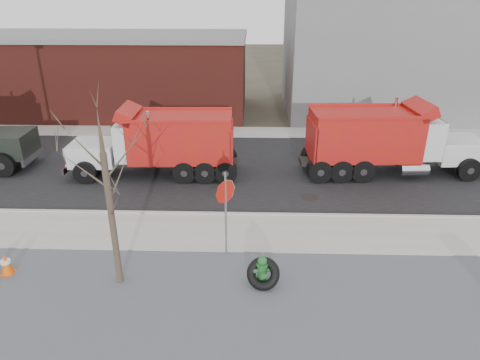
{
  "coord_description": "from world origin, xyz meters",
  "views": [
    {
      "loc": [
        0.61,
        -12.74,
        7.77
      ],
      "look_at": [
        0.17,
        1.72,
        1.4
      ],
      "focal_mm": 32.0,
      "sensor_mm": 36.0,
      "label": 1
    }
  ],
  "objects_px": {
    "fire_hydrant": "(262,272)",
    "truck_tire": "(263,274)",
    "dump_truck_red_b": "(161,141)",
    "dump_truck_red_a": "(386,138)",
    "stop_sign": "(226,201)"
  },
  "relations": [
    {
      "from": "stop_sign",
      "to": "dump_truck_red_a",
      "type": "bearing_deg",
      "value": 20.72
    },
    {
      "from": "fire_hydrant",
      "to": "dump_truck_red_b",
      "type": "height_order",
      "value": "dump_truck_red_b"
    },
    {
      "from": "fire_hydrant",
      "to": "dump_truck_red_a",
      "type": "xyz_separation_m",
      "value": [
        5.72,
        8.48,
        1.27
      ]
    },
    {
      "from": "dump_truck_red_a",
      "to": "dump_truck_red_b",
      "type": "distance_m",
      "value": 10.15
    },
    {
      "from": "fire_hydrant",
      "to": "dump_truck_red_a",
      "type": "height_order",
      "value": "dump_truck_red_a"
    },
    {
      "from": "fire_hydrant",
      "to": "truck_tire",
      "type": "distance_m",
      "value": 0.07
    },
    {
      "from": "fire_hydrant",
      "to": "dump_truck_red_b",
      "type": "relative_size",
      "value": 0.12
    },
    {
      "from": "truck_tire",
      "to": "fire_hydrant",
      "type": "bearing_deg",
      "value": 111.58
    },
    {
      "from": "fire_hydrant",
      "to": "stop_sign",
      "type": "relative_size",
      "value": 0.33
    },
    {
      "from": "fire_hydrant",
      "to": "dump_truck_red_a",
      "type": "bearing_deg",
      "value": 44.91
    },
    {
      "from": "dump_truck_red_a",
      "to": "dump_truck_red_b",
      "type": "height_order",
      "value": "dump_truck_red_a"
    },
    {
      "from": "fire_hydrant",
      "to": "dump_truck_red_b",
      "type": "xyz_separation_m",
      "value": [
        -4.42,
        7.98,
        1.21
      ]
    },
    {
      "from": "stop_sign",
      "to": "dump_truck_red_a",
      "type": "xyz_separation_m",
      "value": [
        6.84,
        6.99,
        -0.24
      ]
    },
    {
      "from": "fire_hydrant",
      "to": "truck_tire",
      "type": "height_order",
      "value": "fire_hydrant"
    },
    {
      "from": "fire_hydrant",
      "to": "stop_sign",
      "type": "height_order",
      "value": "stop_sign"
    }
  ]
}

